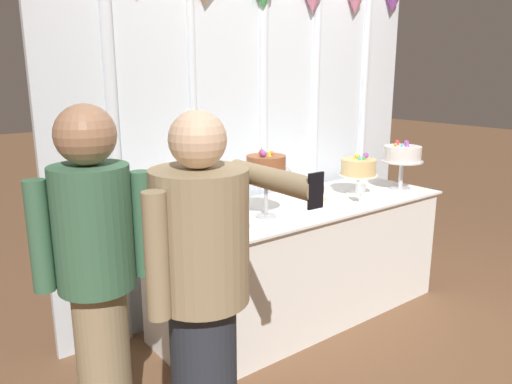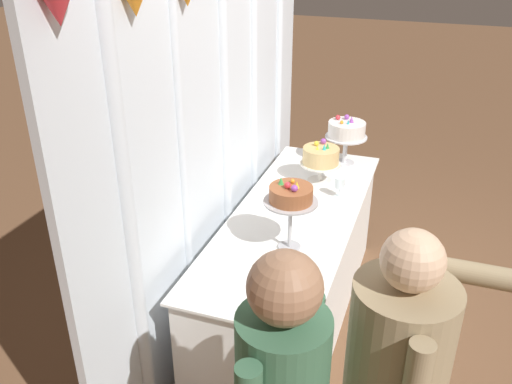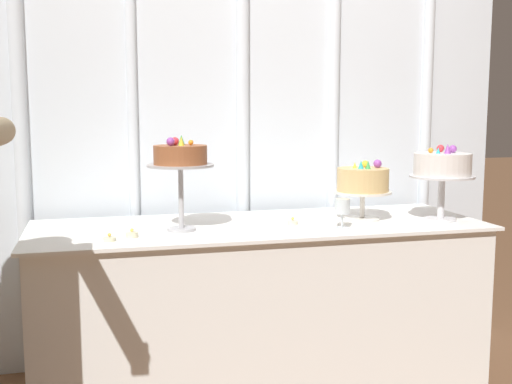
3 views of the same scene
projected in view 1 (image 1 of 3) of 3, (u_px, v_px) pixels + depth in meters
name	position (u px, v px, depth m)	size (l,w,h in m)	color
ground_plane	(311.00, 320.00, 3.32)	(24.00, 24.00, 0.00)	brown
draped_curtain	(258.00, 125.00, 3.45)	(2.95, 0.15, 2.40)	silver
cake_table	(302.00, 261.00, 3.30)	(2.05, 0.72, 0.79)	white
cake_display_leftmost	(266.00, 166.00, 2.86)	(0.29, 0.29, 0.41)	#B2B2B7
cake_display_center	(359.00, 169.00, 3.43)	(0.27, 0.27, 0.28)	silver
cake_display_rightmost	(402.00, 155.00, 3.55)	(0.30, 0.30, 0.36)	silver
wine_glass	(360.00, 189.00, 3.22)	(0.07, 0.07, 0.13)	silver
tealight_far_left	(238.00, 231.00, 2.64)	(0.05, 0.05, 0.03)	beige
tealight_near_left	(246.00, 225.00, 2.73)	(0.05, 0.05, 0.04)	beige
tealight_near_right	(325.00, 201.00, 3.23)	(0.05, 0.05, 0.04)	beige
guest_man_pink_jacket	(97.00, 271.00, 2.02)	(0.47, 0.38, 1.51)	#9E8966
guest_girl_blue_dress	(203.00, 289.00, 1.92)	(0.52, 0.63, 1.49)	#282D38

